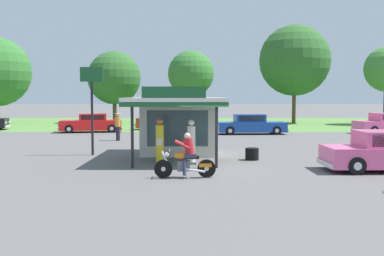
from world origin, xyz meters
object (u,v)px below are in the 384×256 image
(gas_pump_offside, at_px, (191,144))
(parked_car_back_row_centre_left, at_px, (251,125))
(parked_car_back_row_centre_right, at_px, (91,124))
(spare_tire_stack, at_px, (252,154))
(motorcycle_with_rider, at_px, (186,159))
(roadside_pole_sign, at_px, (92,94))
(gas_pump_nearside, at_px, (160,143))
(parked_car_back_row_left, at_px, (166,121))
(bystander_standing_back_lot, at_px, (118,126))

(gas_pump_offside, bearing_deg, parked_car_back_row_centre_left, 74.03)
(parked_car_back_row_centre_right, xyz_separation_m, spare_tire_stack, (10.88, -15.86, -0.41))
(motorcycle_with_rider, distance_m, spare_tire_stack, 5.32)
(motorcycle_with_rider, xyz_separation_m, parked_car_back_row_centre_right, (-8.02, 20.33, 0.03))
(motorcycle_with_rider, height_order, roadside_pole_sign, roadside_pole_sign)
(gas_pump_nearside, relative_size, roadside_pole_sign, 0.45)
(gas_pump_offside, xyz_separation_m, parked_car_back_row_centre_left, (4.37, 15.26, -0.16))
(parked_car_back_row_centre_right, distance_m, parked_car_back_row_left, 6.35)
(gas_pump_nearside, bearing_deg, gas_pump_offside, -0.00)
(parked_car_back_row_centre_right, height_order, parked_car_back_row_left, parked_car_back_row_left)
(motorcycle_with_rider, distance_m, parked_car_back_row_left, 23.04)
(gas_pump_nearside, relative_size, parked_car_back_row_centre_left, 0.35)
(gas_pump_nearside, height_order, gas_pump_offside, gas_pump_nearside)
(gas_pump_offside, bearing_deg, roadside_pole_sign, 148.96)
(parked_car_back_row_centre_left, xyz_separation_m, parked_car_back_row_left, (-6.75, 4.44, 0.02))
(parked_car_back_row_centre_left, relative_size, bystander_standing_back_lot, 3.05)
(gas_pump_nearside, height_order, parked_car_back_row_centre_right, gas_pump_nearside)
(motorcycle_with_rider, bearing_deg, parked_car_back_row_left, 95.55)
(parked_car_back_row_left, bearing_deg, spare_tire_stack, -74.59)
(gas_pump_nearside, bearing_deg, parked_car_back_row_centre_left, 69.54)
(parked_car_back_row_centre_right, relative_size, roadside_pole_sign, 1.23)
(gas_pump_offside, xyz_separation_m, spare_tire_stack, (2.71, 1.25, -0.58))
(gas_pump_offside, distance_m, parked_car_back_row_centre_right, 18.96)
(gas_pump_nearside, xyz_separation_m, parked_car_back_row_centre_left, (5.69, 15.26, -0.19))
(roadside_pole_sign, bearing_deg, bystander_standing_back_lot, 90.01)
(parked_car_back_row_centre_right, bearing_deg, bystander_standing_back_lot, -64.42)
(bystander_standing_back_lot, bearing_deg, motorcycle_with_rider, -70.68)
(gas_pump_offside, bearing_deg, parked_car_back_row_left, 96.89)
(gas_pump_offside, distance_m, roadside_pole_sign, 6.01)
(gas_pump_nearside, xyz_separation_m, spare_tire_stack, (4.03, 1.25, -0.61))
(gas_pump_nearside, xyz_separation_m, gas_pump_offside, (1.33, -0.00, -0.03))
(bystander_standing_back_lot, relative_size, roadside_pole_sign, 0.42)
(parked_car_back_row_centre_right, relative_size, parked_car_back_row_left, 1.05)
(gas_pump_offside, height_order, spare_tire_stack, gas_pump_offside)
(gas_pump_offside, relative_size, spare_tire_stack, 3.12)
(parked_car_back_row_left, xyz_separation_m, spare_tire_stack, (5.09, -18.46, -0.44))
(spare_tire_stack, bearing_deg, motorcycle_with_rider, -122.63)
(parked_car_back_row_centre_left, xyz_separation_m, spare_tire_stack, (-1.66, -14.02, -0.42))
(roadside_pole_sign, bearing_deg, spare_tire_stack, -12.42)
(parked_car_back_row_left, bearing_deg, roadside_pole_sign, -98.29)
(motorcycle_with_rider, xyz_separation_m, spare_tire_stack, (2.86, 4.47, -0.38))
(gas_pump_nearside, height_order, spare_tire_stack, gas_pump_nearside)
(motorcycle_with_rider, height_order, parked_car_back_row_centre_right, motorcycle_with_rider)
(parked_car_back_row_centre_right, bearing_deg, gas_pump_nearside, -68.18)
(parked_car_back_row_left, relative_size, bystander_standing_back_lot, 2.81)
(bystander_standing_back_lot, xyz_separation_m, spare_tire_stack, (7.54, -8.87, -0.69))
(parked_car_back_row_left, bearing_deg, gas_pump_nearside, -86.94)
(roadside_pole_sign, relative_size, spare_tire_stack, 7.10)
(motorcycle_with_rider, relative_size, bystander_standing_back_lot, 1.21)
(gas_pump_nearside, height_order, parked_car_back_row_left, gas_pump_nearside)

